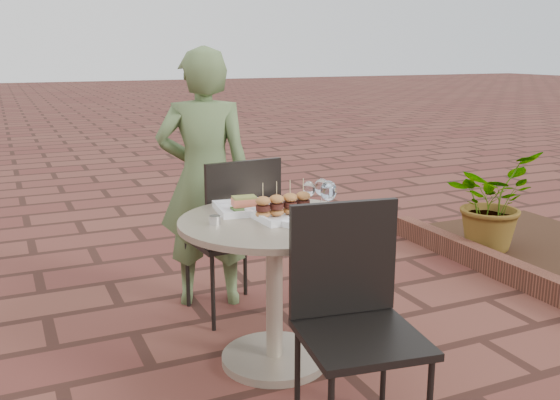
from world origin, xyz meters
name	(u,v)px	position (x,y,z in m)	size (l,w,h in m)	color
ground	(344,371)	(0.00, 0.00, 0.00)	(60.00, 60.00, 0.00)	#592D23
cafe_table	(274,269)	(-0.27, 0.23, 0.48)	(0.90, 0.90, 0.73)	gray
chair_far	(236,225)	(-0.24, 0.80, 0.55)	(0.48, 0.48, 0.93)	black
chair_near	(353,304)	(-0.22, -0.42, 0.55)	(0.50, 0.50, 0.93)	black
diner	(205,179)	(-0.33, 1.10, 0.76)	(0.56, 0.36, 1.52)	#4E6537
plate_salmon	(245,207)	(-0.34, 0.43, 0.75)	(0.30, 0.30, 0.07)	white
plate_sliders	(283,209)	(-0.21, 0.24, 0.77)	(0.29, 0.29, 0.18)	white
plate_tuna	(311,222)	(-0.15, 0.07, 0.74)	(0.30, 0.30, 0.03)	white
wine_glass_right	(328,192)	(-0.03, 0.14, 0.86)	(0.08, 0.08, 0.18)	white
wine_glass_mid	(309,190)	(-0.04, 0.31, 0.83)	(0.06, 0.06, 0.15)	white
wine_glass_far	(321,188)	(0.01, 0.29, 0.84)	(0.07, 0.07, 0.16)	white
steel_ramekin	(215,220)	(-0.55, 0.26, 0.75)	(0.05, 0.05, 0.04)	silver
cutlery_set	(348,224)	(0.01, 0.01, 0.73)	(0.09, 0.21, 0.00)	silver
planter_curb	(544,285)	(1.60, 0.30, 0.07)	(0.12, 3.00, 0.15)	brown
potted_plant_a	(491,200)	(1.85, 1.07, 0.42)	(0.65, 0.57, 0.73)	#33662D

